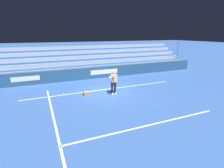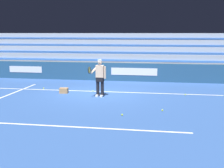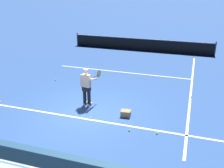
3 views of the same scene
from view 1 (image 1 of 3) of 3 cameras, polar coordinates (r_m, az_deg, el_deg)
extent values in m
plane|color=#2D5193|center=(13.22, -1.82, -2.46)|extent=(160.00, 160.00, 0.00)
cube|color=white|center=(13.67, -2.59, -1.83)|extent=(12.00, 0.10, 0.01)
cube|color=white|center=(8.77, -17.86, -13.49)|extent=(0.10, 12.00, 0.01)
cube|color=white|center=(8.76, 11.85, -13.04)|extent=(8.22, 0.10, 0.01)
cube|color=navy|center=(16.91, -7.06, 3.51)|extent=(24.43, 0.24, 1.10)
cube|color=silver|center=(17.20, -2.51, 4.02)|extent=(2.80, 0.01, 0.44)
cube|color=silver|center=(16.18, -26.38, 1.54)|extent=(2.20, 0.01, 0.40)
cube|color=#9EA3A8|center=(18.99, -8.95, 4.83)|extent=(23.21, 3.20, 1.10)
cube|color=blue|center=(17.73, -8.05, 6.14)|extent=(22.75, 0.40, 0.12)
cube|color=#9EA3A8|center=(17.97, -8.31, 6.73)|extent=(23.21, 0.24, 0.45)
cube|color=blue|center=(18.42, -8.78, 7.90)|extent=(22.75, 0.40, 0.12)
cube|color=#9EA3A8|center=(18.67, -9.02, 8.45)|extent=(23.21, 0.24, 0.45)
cube|color=blue|center=(19.14, -9.46, 9.54)|extent=(22.75, 0.40, 0.12)
cube|color=#9EA3A8|center=(19.39, -9.68, 10.04)|extent=(23.21, 0.24, 0.45)
cube|color=blue|center=(19.86, -10.09, 11.05)|extent=(22.75, 0.40, 0.12)
cube|color=#9EA3A8|center=(20.12, -10.30, 11.52)|extent=(23.21, 0.24, 0.45)
cylinder|color=#4C70B2|center=(23.04, 20.56, 8.89)|extent=(0.08, 0.08, 3.40)
cylinder|color=black|center=(12.62, 0.98, -1.27)|extent=(0.15, 0.15, 0.88)
cylinder|color=black|center=(12.56, 0.02, -1.36)|extent=(0.15, 0.15, 0.88)
cube|color=white|center=(12.69, 1.05, -3.05)|extent=(0.14, 0.29, 0.09)
cube|color=white|center=(12.63, 0.10, -3.15)|extent=(0.14, 0.29, 0.09)
cube|color=black|center=(12.49, 0.51, 0.26)|extent=(0.36, 0.26, 0.20)
cube|color=beige|center=(12.39, 0.51, 1.90)|extent=(0.38, 0.25, 0.58)
sphere|color=beige|center=(12.28, 0.53, 3.84)|extent=(0.21, 0.21, 0.21)
cylinder|color=white|center=(12.27, 0.53, 4.25)|extent=(0.20, 0.20, 0.05)
cylinder|color=beige|center=(12.47, 1.59, 1.80)|extent=(0.09, 0.09, 0.56)
cylinder|color=beige|center=(12.13, -0.33, 1.83)|extent=(0.16, 0.59, 0.24)
cylinder|color=black|center=(11.89, -0.02, 1.79)|extent=(0.07, 0.30, 0.03)
torus|color=black|center=(11.62, 0.37, 1.65)|extent=(0.06, 0.31, 0.31)
cylinder|color=#D6D14C|center=(11.62, 0.37, 1.65)|extent=(0.04, 0.27, 0.27)
cube|color=#A87F51|center=(12.51, -8.44, -3.11)|extent=(0.43, 0.34, 0.26)
sphere|color=#CCE533|center=(10.86, 14.77, -7.11)|extent=(0.07, 0.07, 0.07)
sphere|color=#CCE533|center=(15.39, 12.61, -0.02)|extent=(0.07, 0.07, 0.07)
sphere|color=#CCE533|center=(9.68, -18.81, -10.45)|extent=(0.07, 0.07, 0.07)
sphere|color=#CCE533|center=(12.36, 17.41, -4.43)|extent=(0.07, 0.07, 0.07)
sphere|color=#CCE533|center=(13.18, -15.55, -2.99)|extent=(0.07, 0.07, 0.07)
sphere|color=#CCE533|center=(13.45, -11.37, -2.31)|extent=(0.07, 0.07, 0.07)
sphere|color=#CCE533|center=(13.46, -3.67, -2.00)|extent=(0.07, 0.07, 0.07)
camera|label=2|loc=(8.45, 85.16, -7.78)|focal=50.00mm
camera|label=3|loc=(20.75, -22.85, 17.87)|focal=42.00mm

